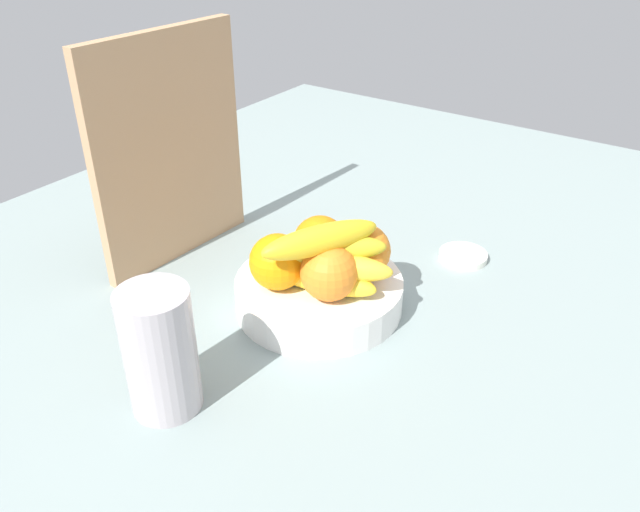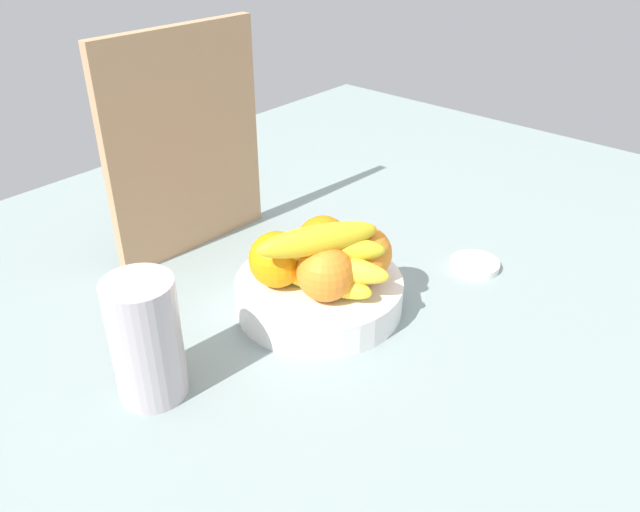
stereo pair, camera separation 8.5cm
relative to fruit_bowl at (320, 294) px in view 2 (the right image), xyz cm
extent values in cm
cube|color=gray|center=(2.45, 0.18, -3.86)|extent=(180.00, 140.00, 3.00)
cylinder|color=white|center=(0.00, 0.00, 0.00)|extent=(24.20, 24.20, 4.71)
sphere|color=orange|center=(3.18, 2.22, 6.32)|extent=(7.92, 7.92, 7.92)
sphere|color=orange|center=(-4.59, 3.95, 6.32)|extent=(7.92, 7.92, 7.92)
sphere|color=orange|center=(-2.77, -3.42, 6.32)|extent=(7.92, 7.92, 7.92)
sphere|color=orange|center=(4.68, -4.18, 6.32)|extent=(7.92, 7.92, 7.92)
ellipsoid|color=yellow|center=(-2.13, -1.20, 4.36)|extent=(7.34, 17.46, 4.00)
ellipsoid|color=yellow|center=(-1.41, -2.84, 6.56)|extent=(9.84, 17.30, 4.00)
ellipsoid|color=gold|center=(-1.32, -1.61, 8.76)|extent=(13.56, 15.90, 4.00)
ellipsoid|color=yellow|center=(-2.79, -2.06, 10.96)|extent=(16.89, 11.51, 4.00)
cube|color=tan|center=(0.11, 28.28, 15.64)|extent=(28.06, 3.22, 36.00)
cylinder|color=#BAB0B5|center=(-26.76, 3.57, 5.63)|extent=(8.37, 8.37, 15.97)
cylinder|color=white|center=(24.57, -11.59, -1.76)|extent=(7.89, 7.89, 1.19)
camera|label=1|loc=(-63.14, -43.92, 52.35)|focal=36.02mm
camera|label=2|loc=(-57.92, -50.60, 52.35)|focal=36.02mm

